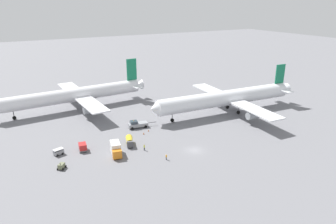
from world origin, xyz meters
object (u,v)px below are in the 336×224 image
(airliner_at_gate_left, at_px, (75,95))
(ground_crew_marshaller_foreground, at_px, (166,157))
(airliner_being_pushed, at_px, (227,98))
(gse_container_dolly_flat, at_px, (83,147))
(gse_fuel_bowser_stubby, at_px, (130,141))
(ground_crew_wing_walker_right, at_px, (144,147))
(traffic_cone_wingtip_starboard, at_px, (144,133))
(gse_gpu_cart_small, at_px, (61,166))
(pushback_tug, at_px, (137,124))
(gse_catering_truck_tall, at_px, (116,149))
(gse_baggage_cart_trailing, at_px, (59,152))
(traffic_cone_nose_right, at_px, (148,130))

(airliner_at_gate_left, relative_size, ground_crew_marshaller_foreground, 36.92)
(airliner_being_pushed, relative_size, gse_container_dolly_flat, 17.50)
(airliner_being_pushed, relative_size, gse_fuel_bowser_stubby, 11.57)
(ground_crew_wing_walker_right, xyz_separation_m, traffic_cone_wingtip_starboard, (4.54, 10.19, -0.64))
(gse_fuel_bowser_stubby, xyz_separation_m, ground_crew_marshaller_foreground, (5.06, -12.90, -0.50))
(gse_gpu_cart_small, bearing_deg, pushback_tug, 29.41)
(gse_gpu_cart_small, distance_m, traffic_cone_wingtip_starboard, 28.54)
(gse_fuel_bowser_stubby, height_order, traffic_cone_wingtip_starboard, gse_fuel_bowser_stubby)
(gse_gpu_cart_small, relative_size, gse_catering_truck_tall, 0.43)
(gse_gpu_cart_small, height_order, gse_catering_truck_tall, gse_catering_truck_tall)
(gse_baggage_cart_trailing, bearing_deg, airliner_at_gate_left, 69.70)
(ground_crew_marshaller_foreground, relative_size, ground_crew_wing_walker_right, 0.92)
(airliner_being_pushed, height_order, pushback_tug, airliner_being_pushed)
(airliner_being_pushed, xyz_separation_m, gse_baggage_cart_trailing, (-61.74, -4.69, -4.81))
(traffic_cone_wingtip_starboard, bearing_deg, gse_baggage_cart_trailing, -177.31)
(pushback_tug, bearing_deg, ground_crew_wing_walker_right, -107.23)
(gse_catering_truck_tall, relative_size, ground_crew_marshaller_foreground, 3.87)
(airliner_being_pushed, distance_m, ground_crew_marshaller_foreground, 43.42)
(gse_baggage_cart_trailing, xyz_separation_m, gse_fuel_bowser_stubby, (19.27, -3.92, 0.47))
(airliner_being_pushed, bearing_deg, airliner_at_gate_left, 146.60)
(traffic_cone_wingtip_starboard, xyz_separation_m, traffic_cone_nose_right, (2.38, 1.49, 0.00))
(gse_fuel_bowser_stubby, height_order, ground_crew_marshaller_foreground, gse_fuel_bowser_stubby)
(airliner_being_pushed, distance_m, gse_container_dolly_flat, 55.76)
(pushback_tug, height_order, gse_fuel_bowser_stubby, pushback_tug)
(gse_container_dolly_flat, relative_size, ground_crew_marshaller_foreground, 2.16)
(gse_gpu_cart_small, distance_m, traffic_cone_nose_right, 31.28)
(traffic_cone_wingtip_starboard, bearing_deg, ground_crew_wing_walker_right, -114.03)
(gse_catering_truck_tall, xyz_separation_m, ground_crew_wing_walker_right, (7.94, -1.12, -0.84))
(airliner_being_pushed, relative_size, traffic_cone_nose_right, 101.09)
(gse_baggage_cart_trailing, height_order, gse_fuel_bowser_stubby, gse_fuel_bowser_stubby)
(gse_container_dolly_flat, distance_m, ground_crew_marshaller_foreground, 24.03)
(airliner_being_pushed, bearing_deg, gse_gpu_cart_small, -168.39)
(airliner_being_pushed, bearing_deg, pushback_tug, 175.73)
(gse_catering_truck_tall, distance_m, traffic_cone_wingtip_starboard, 15.50)
(gse_fuel_bowser_stubby, bearing_deg, ground_crew_marshaller_foreground, -68.58)
(airliner_being_pushed, bearing_deg, ground_crew_marshaller_foreground, -150.11)
(gse_gpu_cart_small, bearing_deg, ground_crew_wing_walker_right, -2.04)
(gse_fuel_bowser_stubby, bearing_deg, gse_baggage_cart_trailing, 168.51)
(ground_crew_marshaller_foreground, height_order, traffic_cone_wingtip_starboard, ground_crew_marshaller_foreground)
(gse_gpu_cart_small, height_order, gse_fuel_bowser_stubby, gse_fuel_bowser_stubby)
(airliner_at_gate_left, height_order, gse_container_dolly_flat, airliner_at_gate_left)
(ground_crew_marshaller_foreground, xyz_separation_m, ground_crew_wing_walker_right, (-2.75, 7.85, 0.09))
(airliner_being_pushed, distance_m, pushback_tug, 35.50)
(gse_catering_truck_tall, xyz_separation_m, traffic_cone_nose_right, (14.86, 10.56, -1.48))
(pushback_tug, distance_m, gse_catering_truck_tall, 19.97)
(gse_baggage_cart_trailing, height_order, traffic_cone_wingtip_starboard, gse_baggage_cart_trailing)
(airliner_being_pushed, bearing_deg, traffic_cone_wingtip_starboard, -174.44)
(airliner_at_gate_left, relative_size, airliner_being_pushed, 0.98)
(gse_baggage_cart_trailing, bearing_deg, airliner_being_pushed, 4.35)
(gse_container_dolly_flat, distance_m, gse_fuel_bowser_stubby, 13.22)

